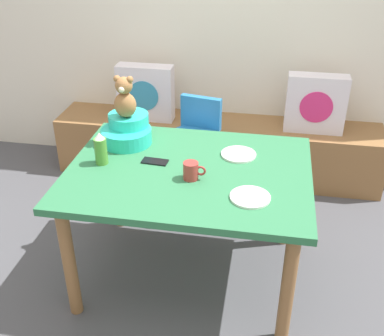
{
  "coord_description": "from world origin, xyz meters",
  "views": [
    {
      "loc": [
        0.4,
        -2.17,
        2.01
      ],
      "look_at": [
        0.0,
        0.1,
        0.69
      ],
      "focal_mm": 44.05,
      "sensor_mm": 36.0,
      "label": 1
    }
  ],
  "objects": [
    {
      "name": "dinner_plate_near",
      "position": [
        0.35,
        -0.23,
        0.75
      ],
      "size": [
        0.2,
        0.2,
        0.01
      ],
      "primitive_type": "cylinder",
      "color": "white",
      "rests_on": "dining_table"
    },
    {
      "name": "back_wall",
      "position": [
        0.0,
        1.52,
        1.3
      ],
      "size": [
        4.4,
        0.1,
        2.6
      ],
      "primitive_type": "cube",
      "color": "silver",
      "rests_on": "ground_plane"
    },
    {
      "name": "dining_table",
      "position": [
        0.0,
        0.0,
        0.64
      ],
      "size": [
        1.31,
        1.0,
        0.74
      ],
      "color": "#2D7247",
      "rests_on": "ground_plane"
    },
    {
      "name": "ketchup_bottle",
      "position": [
        -0.48,
        -0.02,
        0.83
      ],
      "size": [
        0.07,
        0.07,
        0.18
      ],
      "color": "#4C8C33",
      "rests_on": "dining_table"
    },
    {
      "name": "cell_phone",
      "position": [
        -0.2,
        0.04,
        0.74
      ],
      "size": [
        0.15,
        0.08,
        0.01
      ],
      "primitive_type": "cube",
      "rotation": [
        0.0,
        0.0,
        1.5
      ],
      "color": "black",
      "rests_on": "dining_table"
    },
    {
      "name": "highchair",
      "position": [
        -0.11,
        0.81,
        0.52
      ],
      "size": [
        0.38,
        0.5,
        0.79
      ],
      "color": "#2672B2",
      "rests_on": "ground_plane"
    },
    {
      "name": "coffee_mug",
      "position": [
        0.03,
        -0.1,
        0.79
      ],
      "size": [
        0.12,
        0.08,
        0.09
      ],
      "color": "#9E332D",
      "rests_on": "dining_table"
    },
    {
      "name": "window_bench",
      "position": [
        0.0,
        1.25,
        0.23
      ],
      "size": [
        2.6,
        0.44,
        0.46
      ],
      "primitive_type": "cube",
      "color": "olive",
      "rests_on": "ground_plane"
    },
    {
      "name": "ground_plane",
      "position": [
        0.0,
        0.0,
        0.0
      ],
      "size": [
        8.0,
        8.0,
        0.0
      ],
      "primitive_type": "plane",
      "color": "#4C4C51"
    },
    {
      "name": "dinner_plate_far",
      "position": [
        0.25,
        0.2,
        0.75
      ],
      "size": [
        0.2,
        0.2,
        0.01
      ],
      "primitive_type": "cylinder",
      "color": "white",
      "rests_on": "dining_table"
    },
    {
      "name": "infant_seat_teal",
      "position": [
        -0.42,
        0.27,
        0.81
      ],
      "size": [
        0.3,
        0.33,
        0.16
      ],
      "color": "#27C7B1",
      "rests_on": "dining_table"
    },
    {
      "name": "teddy_bear",
      "position": [
        -0.42,
        0.27,
        1.02
      ],
      "size": [
        0.13,
        0.12,
        0.25
      ],
      "color": "#9B6A3E",
      "rests_on": "infant_seat_teal"
    },
    {
      "name": "pillow_floral_left",
      "position": [
        -0.57,
        1.23,
        0.68
      ],
      "size": [
        0.44,
        0.15,
        0.44
      ],
      "color": "silver",
      "rests_on": "window_bench"
    },
    {
      "name": "pillow_floral_right",
      "position": [
        0.74,
        1.23,
        0.68
      ],
      "size": [
        0.44,
        0.15,
        0.44
      ],
      "color": "silver",
      "rests_on": "window_bench"
    }
  ]
}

